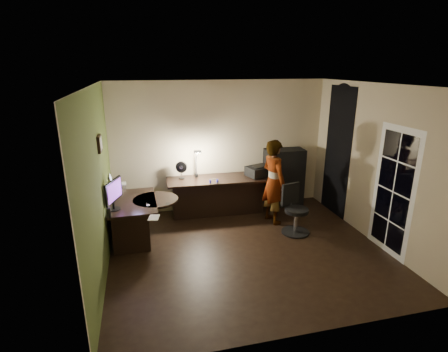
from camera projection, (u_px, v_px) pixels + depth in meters
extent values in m
cube|color=black|center=(247.00, 250.00, 5.88)|extent=(4.50, 4.00, 0.01)
cube|color=silver|center=(251.00, 85.00, 5.06)|extent=(4.50, 4.00, 0.01)
cube|color=tan|center=(220.00, 146.00, 7.32)|extent=(4.50, 0.01, 2.70)
cube|color=tan|center=(308.00, 229.00, 3.61)|extent=(4.50, 0.01, 2.70)
cube|color=tan|center=(98.00, 185.00, 4.96)|extent=(0.01, 4.00, 2.70)
cube|color=tan|center=(375.00, 164.00, 5.97)|extent=(0.01, 4.00, 2.70)
cube|color=#475824|center=(99.00, 185.00, 4.96)|extent=(0.00, 4.00, 2.70)
cube|color=black|center=(338.00, 152.00, 7.05)|extent=(0.01, 0.90, 2.60)
cube|color=white|center=(393.00, 192.00, 5.55)|extent=(0.02, 0.92, 2.10)
cube|color=black|center=(99.00, 144.00, 5.23)|extent=(0.04, 0.30, 0.25)
cube|color=black|center=(134.00, 220.00, 6.13)|extent=(0.81, 1.29, 0.74)
cube|color=black|center=(218.00, 196.00, 7.23)|extent=(2.08, 0.80, 0.77)
cube|color=black|center=(283.00, 177.00, 7.64)|extent=(0.86, 0.46, 1.26)
cube|color=silver|center=(117.00, 188.00, 6.52)|extent=(0.33, 0.30, 0.11)
cube|color=silver|center=(118.00, 179.00, 6.48)|extent=(0.30, 0.28, 0.20)
cube|color=black|center=(113.00, 199.00, 5.62)|extent=(0.30, 0.55, 0.36)
ellipsoid|color=silver|center=(148.00, 205.00, 5.81)|extent=(0.06, 0.08, 0.03)
cube|color=black|center=(168.00, 204.00, 5.89)|extent=(0.10, 0.14, 0.01)
cube|color=black|center=(147.00, 204.00, 5.89)|extent=(0.01, 0.14, 0.01)
cylinder|color=black|center=(109.00, 213.00, 5.35)|extent=(0.08, 0.08, 0.16)
cube|color=silver|center=(154.00, 218.00, 5.36)|extent=(0.20, 0.25, 0.01)
cube|color=black|center=(181.00, 170.00, 7.03)|extent=(0.26, 0.21, 0.36)
cube|color=#232196|center=(214.00, 181.00, 6.80)|extent=(0.18, 0.09, 0.08)
cube|color=black|center=(259.00, 171.00, 7.23)|extent=(0.58, 0.51, 0.22)
cube|color=black|center=(196.00, 162.00, 7.09)|extent=(0.16, 0.29, 0.64)
cube|color=black|center=(297.00, 210.00, 6.35)|extent=(0.62, 0.62, 0.91)
imported|color=#D8A88C|center=(274.00, 182.00, 6.73)|extent=(0.54, 0.67, 1.65)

